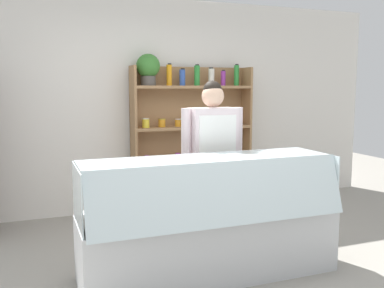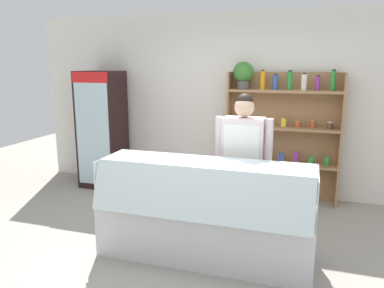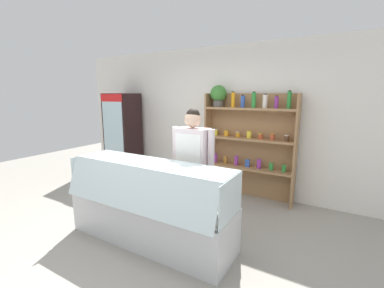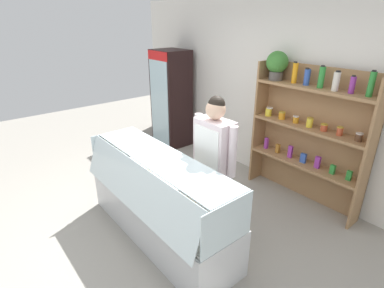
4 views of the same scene
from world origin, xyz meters
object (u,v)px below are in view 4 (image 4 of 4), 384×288
Objects in this scene: shelving_unit at (305,121)px; shop_clerk at (214,155)px; drinks_fridge at (171,99)px; deli_display_case at (159,212)px.

shop_clerk is (-0.23, -1.42, -0.16)m from shelving_unit.
drinks_fridge reaches higher than deli_display_case.
shop_clerk is at bearing -99.18° from shelving_unit.
shelving_unit is 1.44m from shop_clerk.
deli_display_case is (-0.51, -1.99, -0.82)m from shelving_unit.
drinks_fridge is 2.89m from deli_display_case.
shelving_unit is 0.92× the size of deli_display_case.
drinks_fridge is at bearing -175.27° from shelving_unit.
drinks_fridge is 0.86× the size of deli_display_case.
shelving_unit is at bearing 75.69° from deli_display_case.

